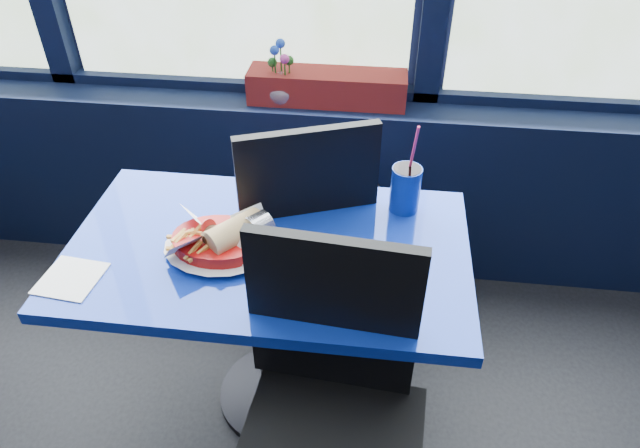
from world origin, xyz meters
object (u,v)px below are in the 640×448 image
Objects in this scene: planter_box at (327,87)px; food_basket at (221,240)px; chair_near_front at (330,402)px; near_table at (271,289)px; ketchup_bottle at (295,166)px; chair_near_back at (327,224)px; soda_cup at (405,188)px; flower_vase at (281,84)px.

planter_box is 0.93m from food_basket.
chair_near_front is 1.61× the size of planter_box.
near_table is 4.94× the size of ketchup_bottle.
food_basket is 1.50× the size of ketchup_bottle.
soda_cup is (0.26, -0.08, 0.23)m from chair_near_back.
soda_cup is at bearing -6.56° from ketchup_bottle.
near_table is 1.15× the size of chair_near_back.
planter_box is 0.71m from soda_cup.
food_basket is at bearing 139.10° from chair_near_front.
near_table is at bearing -83.00° from flower_vase.
chair_near_back is at bearing 65.18° from near_table.
flower_vase is (-0.18, -0.03, 0.02)m from planter_box.
chair_near_back is at bearing 18.12° from ketchup_bottle.
food_basket is (-0.36, 0.37, 0.20)m from chair_near_front.
food_basket is 0.60m from soda_cup.
near_table is 3.72× the size of soda_cup.
chair_near_back is 1.64× the size of planter_box.
soda_cup is (0.17, 0.65, 0.24)m from chair_near_front.
chair_near_back is at bearing -64.65° from flower_vase.
chair_near_front is 0.73m from chair_near_back.
ketchup_bottle is (-0.19, 0.69, 0.27)m from chair_near_front.
flower_vase reaches higher than food_basket.
soda_cup reaches higher than food_basket.
planter_box is (0.08, 0.87, 0.30)m from near_table.
near_table is 0.35m from chair_near_back.
ketchup_bottle is (0.04, 0.28, 0.29)m from near_table.
flower_vase is (-0.25, 0.52, 0.28)m from chair_near_back.
chair_near_back is at bearing 163.41° from soda_cup.
food_basket is (-0.28, -0.35, 0.19)m from chair_near_back.
flower_vase is at bearing -170.35° from planter_box.
ketchup_bottle is at bearing 37.53° from food_basket.
near_table is 0.47m from chair_near_front.
chair_near_back is 4.03× the size of flower_vase.
chair_near_front is 1.32m from flower_vase.
ketchup_bottle is 0.36m from soda_cup.
soda_cup reaches higher than chair_near_back.
food_basket is at bearing -164.67° from near_table.
chair_near_front reaches higher than ketchup_bottle.
planter_box is at bearing 116.96° from soda_cup.
food_basket is at bearing -152.70° from soda_cup.
flower_vase reaches higher than ketchup_bottle.
flower_vase is at bearing 64.04° from food_basket.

